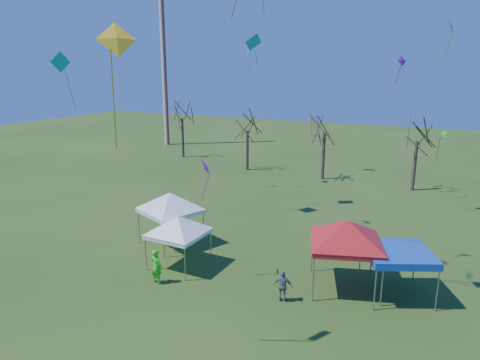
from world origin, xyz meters
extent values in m
plane|color=#274516|center=(0.00, 0.00, 0.00)|extent=(140.00, 140.00, 0.00)
cylinder|color=silver|center=(-28.00, 34.00, 12.50)|extent=(0.70, 0.70, 25.00)
cylinder|color=#3D2D21|center=(-20.85, 27.38, 2.39)|extent=(0.32, 0.32, 4.78)
cylinder|color=#3D2D21|center=(-10.77, 24.65, 2.14)|extent=(0.32, 0.32, 4.28)
cylinder|color=#3D2D21|center=(-2.37, 24.38, 2.32)|extent=(0.32, 0.32, 4.64)
cylinder|color=#3D2D21|center=(6.03, 24.04, 2.24)|extent=(0.32, 0.32, 4.49)
cylinder|color=gray|center=(-8.26, 3.53, 1.03)|extent=(0.06, 0.06, 2.06)
cylinder|color=gray|center=(-7.18, 6.19, 1.03)|extent=(0.06, 0.06, 2.06)
cylinder|color=gray|center=(-5.60, 2.44, 1.03)|extent=(0.06, 0.06, 2.06)
cylinder|color=gray|center=(-4.51, 5.11, 1.03)|extent=(0.06, 0.06, 2.06)
cube|color=white|center=(-6.39, 4.32, 2.18)|extent=(4.02, 4.02, 0.25)
pyramid|color=white|center=(-6.39, 4.32, 3.33)|extent=(4.04, 4.04, 1.03)
cylinder|color=gray|center=(-5.47, 0.66, 0.91)|extent=(0.05, 0.05, 1.82)
cylinder|color=gray|center=(-5.42, 3.21, 0.91)|extent=(0.05, 0.05, 1.82)
cylinder|color=gray|center=(-2.92, 0.60, 0.91)|extent=(0.05, 0.05, 1.82)
cylinder|color=gray|center=(-2.87, 3.15, 0.91)|extent=(0.05, 0.05, 1.82)
cube|color=white|center=(-4.17, 1.91, 1.93)|extent=(2.79, 2.79, 0.22)
pyramid|color=white|center=(-4.17, 1.91, 2.95)|extent=(3.86, 3.86, 0.91)
cylinder|color=gray|center=(3.57, 1.57, 1.11)|extent=(0.07, 0.07, 2.21)
cylinder|color=gray|center=(2.62, 4.52, 1.11)|extent=(0.07, 0.07, 2.21)
cylinder|color=gray|center=(6.52, 2.52, 1.11)|extent=(0.07, 0.07, 2.21)
cylinder|color=gray|center=(5.57, 5.47, 1.11)|extent=(0.07, 0.07, 2.21)
cube|color=#B41112|center=(4.57, 3.52, 2.35)|extent=(4.19, 4.19, 0.27)
pyramid|color=#B41112|center=(4.57, 3.52, 3.59)|extent=(4.47, 4.47, 1.11)
cylinder|color=gray|center=(6.30, 2.04, 0.99)|extent=(0.06, 0.06, 1.99)
cylinder|color=gray|center=(5.13, 4.57, 0.99)|extent=(0.06, 0.06, 1.99)
cylinder|color=gray|center=(8.82, 3.21, 0.99)|extent=(0.06, 0.06, 1.99)
cylinder|color=gray|center=(7.65, 5.74, 0.99)|extent=(0.06, 0.06, 1.99)
cube|color=#0F3E9F|center=(6.97, 3.89, 2.11)|extent=(3.96, 3.96, 0.24)
cube|color=#0F3E9F|center=(6.97, 3.89, 2.28)|extent=(3.96, 3.96, 0.12)
imported|color=#2CD522|center=(-4.10, -0.23, 0.92)|extent=(0.73, 0.53, 1.85)
imported|color=slate|center=(2.31, 0.95, 0.78)|extent=(0.96, 0.52, 1.56)
cone|color=#0ED2CB|center=(-7.98, 18.81, 12.17)|extent=(0.69, 0.91, 0.85)
cube|color=#0ED2CB|center=(-8.12, 19.07, 11.15)|extent=(0.58, 0.34, 1.61)
cone|color=purple|center=(4.66, 19.63, 11.23)|extent=(0.75, 0.80, 0.79)
cube|color=purple|center=(4.48, 19.43, 10.24)|extent=(0.46, 0.41, 1.59)
cone|color=#F035A2|center=(-2.03, 1.42, 6.00)|extent=(0.77, 1.00, 0.82)
cube|color=#F035A2|center=(-1.95, 1.22, 5.09)|extent=(0.45, 0.21, 1.39)
cone|color=green|center=(8.25, 18.48, 6.00)|extent=(0.75, 0.55, 0.59)
cube|color=green|center=(7.89, 18.43, 4.86)|extent=(0.15, 0.77, 1.95)
cone|color=#0BB18E|center=(-13.60, 3.45, 11.05)|extent=(0.60, 1.34, 1.32)
cube|color=#0BB18E|center=(-13.49, 3.89, 9.47)|extent=(0.93, 0.27, 2.52)
cone|color=#249617|center=(7.98, 9.82, 12.79)|extent=(0.33, 0.71, 0.67)
cube|color=#249617|center=(7.97, 9.68, 11.96)|extent=(0.31, 0.05, 1.32)
cone|color=yellow|center=(-1.17, -5.29, 11.57)|extent=(1.38, 1.42, 1.14)
cube|color=yellow|center=(-1.33, -5.46, 9.65)|extent=(0.39, 0.36, 3.20)
cube|color=red|center=(-3.64, 7.78, 14.33)|extent=(0.37, 0.37, 1.54)
cone|color=#0D9CC6|center=(-4.89, 13.09, 12.52)|extent=(1.53, 1.76, 1.26)
cube|color=#0D9CC6|center=(-4.70, 13.46, 11.05)|extent=(0.81, 0.42, 2.21)
camera|label=1|loc=(8.52, -16.19, 10.67)|focal=32.00mm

